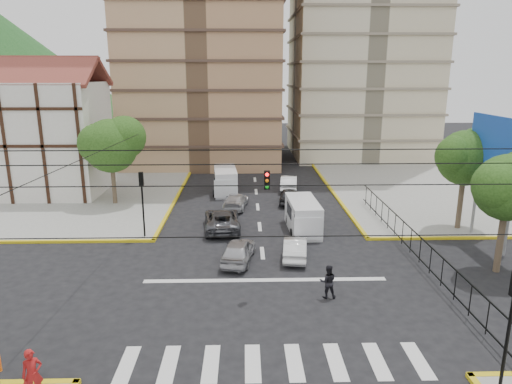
{
  "coord_description": "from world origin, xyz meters",
  "views": [
    {
      "loc": [
        -1.06,
        -21.24,
        10.77
      ],
      "look_at": [
        -0.4,
        4.62,
        4.0
      ],
      "focal_mm": 32.0,
      "sensor_mm": 36.0,
      "label": 1
    }
  ],
  "objects_px": {
    "traffic_light_nw": "(142,194)",
    "car_white_front_right": "(295,247)",
    "van_left_lane": "(225,182)",
    "car_silver_front_left": "(238,250)",
    "pedestrian_crosswalk": "(328,282)",
    "pedestrian_sw_corner": "(32,374)",
    "van_right_lane": "(303,217)",
    "traffic_light_se": "(512,311)"
  },
  "relations": [
    {
      "from": "traffic_light_nw",
      "to": "van_left_lane",
      "type": "xyz_separation_m",
      "value": [
        4.96,
        11.7,
        -2.02
      ]
    },
    {
      "from": "van_right_lane",
      "to": "pedestrian_crosswalk",
      "type": "xyz_separation_m",
      "value": [
        -0.0,
        -9.64,
        -0.21
      ]
    },
    {
      "from": "traffic_light_se",
      "to": "pedestrian_sw_corner",
      "type": "relative_size",
      "value": 2.45
    },
    {
      "from": "traffic_light_nw",
      "to": "van_right_lane",
      "type": "relative_size",
      "value": 0.89
    },
    {
      "from": "car_silver_front_left",
      "to": "car_white_front_right",
      "type": "relative_size",
      "value": 1.05
    },
    {
      "from": "traffic_light_nw",
      "to": "pedestrian_sw_corner",
      "type": "distance_m",
      "value": 15.84
    },
    {
      "from": "car_silver_front_left",
      "to": "van_left_lane",
      "type": "bearing_deg",
      "value": -74.99
    },
    {
      "from": "pedestrian_sw_corner",
      "to": "car_white_front_right",
      "type": "bearing_deg",
      "value": 20.15
    },
    {
      "from": "traffic_light_nw",
      "to": "car_white_front_right",
      "type": "xyz_separation_m",
      "value": [
        9.74,
        -3.52,
        -2.48
      ]
    },
    {
      "from": "pedestrian_sw_corner",
      "to": "pedestrian_crosswalk",
      "type": "height_order",
      "value": "pedestrian_sw_corner"
    },
    {
      "from": "car_white_front_right",
      "to": "pedestrian_crosswalk",
      "type": "relative_size",
      "value": 2.25
    },
    {
      "from": "traffic_light_nw",
      "to": "van_right_lane",
      "type": "height_order",
      "value": "traffic_light_nw"
    },
    {
      "from": "traffic_light_nw",
      "to": "traffic_light_se",
      "type": "bearing_deg",
      "value": -45.0
    },
    {
      "from": "van_right_lane",
      "to": "car_silver_front_left",
      "type": "xyz_separation_m",
      "value": [
        -4.45,
        -5.06,
        -0.38
      ]
    },
    {
      "from": "car_silver_front_left",
      "to": "pedestrian_sw_corner",
      "type": "bearing_deg",
      "value": 70.01
    },
    {
      "from": "traffic_light_nw",
      "to": "car_silver_front_left",
      "type": "relative_size",
      "value": 1.09
    },
    {
      "from": "car_silver_front_left",
      "to": "pedestrian_crosswalk",
      "type": "xyz_separation_m",
      "value": [
        4.45,
        -4.58,
        0.17
      ]
    },
    {
      "from": "car_silver_front_left",
      "to": "car_white_front_right",
      "type": "height_order",
      "value": "car_silver_front_left"
    },
    {
      "from": "pedestrian_sw_corner",
      "to": "traffic_light_se",
      "type": "bearing_deg",
      "value": -29.76
    },
    {
      "from": "van_right_lane",
      "to": "traffic_light_nw",
      "type": "bearing_deg",
      "value": -177.21
    },
    {
      "from": "van_left_lane",
      "to": "car_white_front_right",
      "type": "height_order",
      "value": "van_left_lane"
    },
    {
      "from": "traffic_light_se",
      "to": "van_left_lane",
      "type": "relative_size",
      "value": 0.86
    },
    {
      "from": "van_right_lane",
      "to": "van_left_lane",
      "type": "height_order",
      "value": "van_left_lane"
    },
    {
      "from": "van_left_lane",
      "to": "car_silver_front_left",
      "type": "height_order",
      "value": "van_left_lane"
    },
    {
      "from": "traffic_light_nw",
      "to": "pedestrian_sw_corner",
      "type": "height_order",
      "value": "traffic_light_nw"
    },
    {
      "from": "car_silver_front_left",
      "to": "pedestrian_crosswalk",
      "type": "height_order",
      "value": "pedestrian_crosswalk"
    },
    {
      "from": "van_right_lane",
      "to": "car_white_front_right",
      "type": "xyz_separation_m",
      "value": [
        -1.06,
        -4.54,
        -0.43
      ]
    },
    {
      "from": "traffic_light_se",
      "to": "pedestrian_crosswalk",
      "type": "relative_size",
      "value": 2.58
    },
    {
      "from": "car_white_front_right",
      "to": "pedestrian_crosswalk",
      "type": "distance_m",
      "value": 5.21
    },
    {
      "from": "traffic_light_nw",
      "to": "car_white_front_right",
      "type": "distance_m",
      "value": 10.65
    },
    {
      "from": "car_white_front_right",
      "to": "van_right_lane",
      "type": "bearing_deg",
      "value": -95.91
    },
    {
      "from": "pedestrian_crosswalk",
      "to": "van_left_lane",
      "type": "bearing_deg",
      "value": -71.02
    },
    {
      "from": "pedestrian_crosswalk",
      "to": "pedestrian_sw_corner",
      "type": "bearing_deg",
      "value": 35.33
    },
    {
      "from": "van_left_lane",
      "to": "car_silver_front_left",
      "type": "xyz_separation_m",
      "value": [
        1.38,
        -15.74,
        -0.41
      ]
    },
    {
      "from": "traffic_light_nw",
      "to": "car_white_front_right",
      "type": "height_order",
      "value": "traffic_light_nw"
    },
    {
      "from": "van_right_lane",
      "to": "pedestrian_crosswalk",
      "type": "distance_m",
      "value": 9.64
    },
    {
      "from": "pedestrian_crosswalk",
      "to": "car_silver_front_left",
      "type": "bearing_deg",
      "value": -42.88
    },
    {
      "from": "car_silver_front_left",
      "to": "pedestrian_sw_corner",
      "type": "height_order",
      "value": "pedestrian_sw_corner"
    },
    {
      "from": "pedestrian_crosswalk",
      "to": "traffic_light_se",
      "type": "bearing_deg",
      "value": 127.51
    },
    {
      "from": "car_white_front_right",
      "to": "pedestrian_sw_corner",
      "type": "xyz_separation_m",
      "value": [
        -10.13,
        -12.19,
        0.41
      ]
    },
    {
      "from": "van_right_lane",
      "to": "van_left_lane",
      "type": "bearing_deg",
      "value": 116.05
    },
    {
      "from": "traffic_light_nw",
      "to": "pedestrian_sw_corner",
      "type": "xyz_separation_m",
      "value": [
        -0.39,
        -15.7,
        -2.07
      ]
    }
  ]
}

